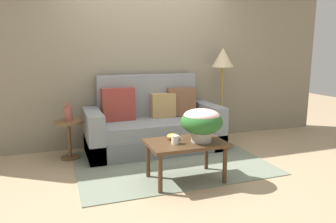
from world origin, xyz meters
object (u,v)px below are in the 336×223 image
(coffee_table, at_px, (186,147))
(coffee_mug, at_px, (175,140))
(floor_lamp, at_px, (223,64))
(potted_plant, at_px, (202,121))
(snack_bowl, at_px, (173,136))
(couch, at_px, (153,127))
(side_table, at_px, (69,133))
(table_vase, at_px, (68,113))

(coffee_table, height_order, coffee_mug, coffee_mug)
(floor_lamp, distance_m, potted_plant, 1.83)
(coffee_table, distance_m, snack_bowl, 0.19)
(coffee_mug, bearing_deg, floor_lamp, 46.40)
(couch, height_order, coffee_table, couch)
(couch, xyz_separation_m, side_table, (-1.19, -0.02, 0.02))
(couch, bearing_deg, coffee_table, -90.04)
(couch, xyz_separation_m, coffee_table, (-0.00, -1.24, 0.05))
(side_table, distance_m, table_vase, 0.27)
(couch, distance_m, snack_bowl, 1.13)
(coffee_table, xyz_separation_m, snack_bowl, (-0.11, 0.12, 0.10))
(table_vase, bearing_deg, side_table, -137.90)
(couch, xyz_separation_m, potted_plant, (0.16, -1.29, 0.34))
(floor_lamp, xyz_separation_m, coffee_mug, (-1.34, -1.40, -0.73))
(floor_lamp, bearing_deg, side_table, -176.65)
(coffee_table, height_order, table_vase, table_vase)
(coffee_table, distance_m, side_table, 1.70)
(floor_lamp, relative_size, table_vase, 5.71)
(side_table, distance_m, coffee_mug, 1.65)
(coffee_table, distance_m, floor_lamp, 2.00)
(side_table, relative_size, snack_bowl, 3.80)
(floor_lamp, relative_size, snack_bowl, 10.83)
(coffee_table, relative_size, snack_bowl, 6.19)
(coffee_mug, height_order, snack_bowl, coffee_mug)
(floor_lamp, xyz_separation_m, table_vase, (-2.38, -0.13, -0.60))
(snack_bowl, xyz_separation_m, table_vase, (-1.07, 1.11, 0.14))
(coffee_table, bearing_deg, floor_lamp, 48.63)
(side_table, bearing_deg, coffee_table, -45.78)
(coffee_mug, bearing_deg, potted_plant, -1.09)
(coffee_table, relative_size, side_table, 1.63)
(potted_plant, bearing_deg, coffee_table, 163.29)
(couch, bearing_deg, floor_lamp, 5.84)
(floor_lamp, bearing_deg, snack_bowl, -136.43)
(couch, distance_m, coffee_mug, 1.30)
(side_table, relative_size, table_vase, 2.00)
(potted_plant, bearing_deg, side_table, 136.79)
(floor_lamp, bearing_deg, potted_plant, -126.25)
(coffee_mug, bearing_deg, table_vase, 129.41)
(coffee_mug, bearing_deg, snack_bowl, 79.01)
(couch, relative_size, coffee_table, 2.28)
(side_table, xyz_separation_m, snack_bowl, (1.08, -1.10, 0.13))
(couch, bearing_deg, side_table, -179.18)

